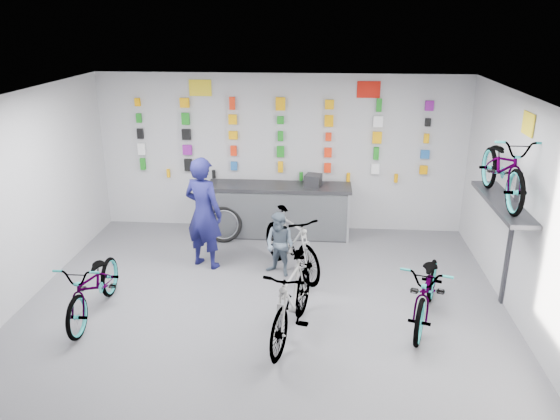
# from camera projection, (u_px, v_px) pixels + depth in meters

# --- Properties ---
(floor) EXTENTS (8.00, 8.00, 0.00)m
(floor) POSITION_uv_depth(u_px,v_px,m) (257.00, 337.00, 7.19)
(floor) COLOR #545459
(floor) RESTS_ON ground
(ceiling) EXTENTS (8.00, 8.00, 0.00)m
(ceiling) POSITION_uv_depth(u_px,v_px,m) (253.00, 109.00, 6.17)
(ceiling) COLOR white
(ceiling) RESTS_ON wall_back
(wall_back) EXTENTS (7.00, 0.00, 7.00)m
(wall_back) POSITION_uv_depth(u_px,v_px,m) (281.00, 153.00, 10.43)
(wall_back) COLOR silver
(wall_back) RESTS_ON floor
(wall_right) EXTENTS (0.00, 8.00, 8.00)m
(wall_right) POSITION_uv_depth(u_px,v_px,m) (550.00, 240.00, 6.42)
(wall_right) COLOR silver
(wall_right) RESTS_ON floor
(counter) EXTENTS (2.70, 0.66, 1.00)m
(counter) POSITION_uv_depth(u_px,v_px,m) (279.00, 211.00, 10.35)
(counter) COLOR black
(counter) RESTS_ON floor
(merch_wall) EXTENTS (5.55, 0.08, 1.57)m
(merch_wall) POSITION_uv_depth(u_px,v_px,m) (279.00, 138.00, 10.27)
(merch_wall) COLOR #19821B
(merch_wall) RESTS_ON wall_back
(wall_bracket) EXTENTS (0.39, 1.90, 2.00)m
(wall_bracket) POSITION_uv_depth(u_px,v_px,m) (504.00, 209.00, 7.57)
(wall_bracket) COLOR #333338
(wall_bracket) RESTS_ON wall_right
(sign_left) EXTENTS (0.42, 0.02, 0.30)m
(sign_left) POSITION_uv_depth(u_px,v_px,m) (200.00, 88.00, 10.11)
(sign_left) COLOR yellow
(sign_left) RESTS_ON wall_back
(sign_right) EXTENTS (0.42, 0.02, 0.30)m
(sign_right) POSITION_uv_depth(u_px,v_px,m) (369.00, 90.00, 9.88)
(sign_right) COLOR red
(sign_right) RESTS_ON wall_back
(sign_side) EXTENTS (0.02, 0.40, 0.30)m
(sign_side) POSITION_uv_depth(u_px,v_px,m) (528.00, 124.00, 7.16)
(sign_side) COLOR yellow
(sign_side) RESTS_ON wall_right
(bike_left) EXTENTS (0.64, 1.76, 0.92)m
(bike_left) POSITION_uv_depth(u_px,v_px,m) (94.00, 285.00, 7.57)
(bike_left) COLOR gray
(bike_left) RESTS_ON floor
(bike_center) EXTENTS (0.90, 1.88, 1.09)m
(bike_center) POSITION_uv_depth(u_px,v_px,m) (292.00, 299.00, 7.03)
(bike_center) COLOR gray
(bike_center) RESTS_ON floor
(bike_right) EXTENTS (1.17, 1.98, 0.98)m
(bike_right) POSITION_uv_depth(u_px,v_px,m) (428.00, 289.00, 7.40)
(bike_right) COLOR gray
(bike_right) RESTS_ON floor
(bike_service) EXTENTS (1.39, 1.76, 1.06)m
(bike_service) POSITION_uv_depth(u_px,v_px,m) (291.00, 242.00, 8.82)
(bike_service) COLOR gray
(bike_service) RESTS_ON floor
(bike_wall) EXTENTS (0.63, 1.80, 0.95)m
(bike_wall) POSITION_uv_depth(u_px,v_px,m) (504.00, 167.00, 7.38)
(bike_wall) COLOR gray
(bike_wall) RESTS_ON wall_bracket
(clerk) EXTENTS (0.81, 0.69, 1.88)m
(clerk) POSITION_uv_depth(u_px,v_px,m) (204.00, 213.00, 8.93)
(clerk) COLOR #14144B
(clerk) RESTS_ON floor
(customer) EXTENTS (0.65, 0.60, 1.06)m
(customer) POSITION_uv_depth(u_px,v_px,m) (280.00, 244.00, 8.74)
(customer) COLOR slate
(customer) RESTS_ON floor
(spare_wheel) EXTENTS (0.71, 0.36, 0.67)m
(spare_wheel) POSITION_uv_depth(u_px,v_px,m) (224.00, 225.00, 10.13)
(spare_wheel) COLOR black
(spare_wheel) RESTS_ON floor
(register) EXTENTS (0.34, 0.36, 0.22)m
(register) POSITION_uv_depth(u_px,v_px,m) (313.00, 180.00, 10.10)
(register) COLOR black
(register) RESTS_ON counter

